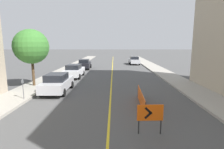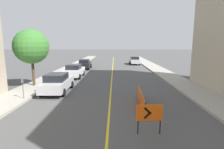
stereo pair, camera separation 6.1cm
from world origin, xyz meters
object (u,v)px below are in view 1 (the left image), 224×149
parked_car_curb_far (84,64)px  parked_car_curb_mid (74,71)px  parked_car_opposite_side (134,60)px  parking_meter_near_curb (23,85)px  parked_car_curb_near (57,83)px  arrow_barricade_primary (150,114)px  street_tree_left_near (31,47)px

parked_car_curb_far → parked_car_curb_mid: bearing=-93.2°
parked_car_opposite_side → parking_meter_near_curb: parked_car_opposite_side is taller
parked_car_curb_near → parked_car_opposite_side: bearing=66.3°
parking_meter_near_curb → arrow_barricade_primary: bearing=-29.8°
parked_car_curb_near → street_tree_left_near: bearing=146.6°
parked_car_opposite_side → parked_car_curb_mid: bearing=-123.5°
parked_car_curb_far → parked_car_opposite_side: bearing=33.5°
parked_car_opposite_side → parked_car_curb_far: bearing=-144.7°
arrow_barricade_primary → street_tree_left_near: size_ratio=0.26×
arrow_barricade_primary → parked_car_curb_far: 22.13m
parked_car_opposite_side → street_tree_left_near: bearing=-122.6°
parked_car_curb_far → parked_car_opposite_side: (8.92, 6.67, 0.00)m
arrow_barricade_primary → parked_car_curb_near: bearing=130.0°
arrow_barricade_primary → parked_car_curb_far: size_ratio=0.31×
parked_car_curb_mid → parked_car_opposite_side: size_ratio=1.00×
parked_car_curb_near → parked_car_curb_mid: 6.74m
parked_car_curb_mid → parked_car_opposite_side: same height
parked_car_curb_far → parked_car_curb_near: bearing=-92.8°
parked_car_opposite_side → parking_meter_near_curb: (-10.48, -23.27, 0.34)m
parked_car_curb_near → parked_car_curb_far: 14.31m
arrow_barricade_primary → parked_car_curb_far: (-6.42, 21.18, -0.15)m
parked_car_curb_near → parking_meter_near_curb: bearing=-127.3°
parked_car_curb_near → parking_meter_near_curb: (-1.68, -2.29, 0.34)m
parked_car_curb_mid → parking_meter_near_curb: (-1.57, -9.03, 0.34)m
arrow_barricade_primary → parking_meter_near_curb: size_ratio=0.98×
parked_car_opposite_side → street_tree_left_near: 22.63m
street_tree_left_near → parked_car_curb_near: bearing=-32.4°
parked_car_curb_far → parking_meter_near_curb: parked_car_curb_far is taller
parked_car_opposite_side → street_tree_left_near: (-11.58, -19.21, 2.95)m
parked_car_curb_far → parked_car_opposite_side: 11.14m
parked_car_curb_far → parking_meter_near_curb: (-1.56, -16.61, 0.34)m
parked_car_opposite_side → parked_car_curb_near: bearing=-114.2°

